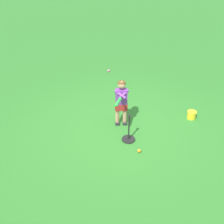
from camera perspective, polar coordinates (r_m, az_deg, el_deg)
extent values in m
plane|color=#2D7528|center=(5.98, 2.04, -3.82)|extent=(40.00, 40.00, 0.00)
cube|color=#232328|center=(6.17, 2.70, -2.30)|extent=(0.17, 0.17, 0.05)
cylinder|color=tan|center=(6.08, 2.72, -0.76)|extent=(0.09, 0.09, 0.34)
cube|color=#232328|center=(6.15, 1.12, -2.35)|extent=(0.17, 0.17, 0.05)
cylinder|color=tan|center=(6.07, 1.13, -0.81)|extent=(0.09, 0.09, 0.34)
cube|color=maroon|center=(5.94, 1.97, 1.23)|extent=(0.29, 0.30, 0.16)
cube|color=#753899|center=(5.81, 2.02, 3.33)|extent=(0.28, 0.28, 0.34)
sphere|color=tan|center=(5.68, 2.07, 5.84)|extent=(0.17, 0.17, 0.17)
ellipsoid|color=#563819|center=(5.67, 2.07, 6.15)|extent=(0.25, 0.25, 0.11)
sphere|color=green|center=(5.65, 2.16, 3.43)|extent=(0.04, 0.04, 0.04)
cylinder|color=black|center=(5.56, 1.95, 3.10)|extent=(0.09, 0.14, 0.05)
cylinder|color=green|center=(5.35, 1.35, 2.20)|extent=(0.22, 0.34, 0.11)
sphere|color=green|center=(5.19, 0.90, 1.52)|extent=(0.07, 0.07, 0.07)
cylinder|color=#753899|center=(5.67, 2.47, 3.73)|extent=(0.08, 0.31, 0.14)
cylinder|color=#753899|center=(5.67, 1.79, 3.71)|extent=(0.31, 0.07, 0.14)
sphere|color=pink|center=(8.69, -0.71, 8.78)|extent=(0.08, 0.08, 0.08)
sphere|color=orange|center=(5.40, 5.79, -8.18)|extent=(0.07, 0.07, 0.07)
cylinder|color=black|center=(5.70, 3.51, -5.80)|extent=(0.28, 0.28, 0.03)
cylinder|color=black|center=(5.53, 3.61, -3.44)|extent=(0.03, 0.03, 0.55)
cone|color=black|center=(5.36, 3.71, -0.89)|extent=(0.07, 0.07, 0.04)
cylinder|color=yellow|center=(6.59, 16.54, -0.60)|extent=(0.20, 0.20, 0.18)
torus|color=yellow|center=(6.54, 16.66, 0.06)|extent=(0.22, 0.22, 0.02)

